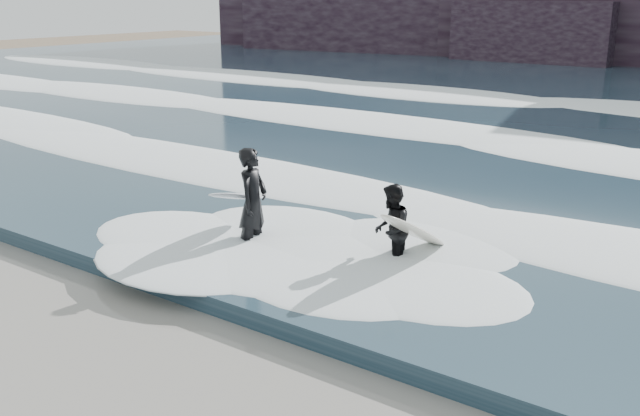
{
  "coord_description": "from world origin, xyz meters",
  "views": [
    {
      "loc": [
        8.11,
        -3.71,
        4.49
      ],
      "look_at": [
        1.35,
        5.64,
        1.0
      ],
      "focal_mm": 40.0,
      "sensor_mm": 36.0,
      "label": 1
    }
  ],
  "objects": [
    {
      "name": "foam_near",
      "position": [
        0.0,
        9.0,
        0.4
      ],
      "size": [
        60.0,
        3.2,
        0.2
      ],
      "primitive_type": "ellipsoid",
      "color": "white",
      "rests_on": "sea"
    },
    {
      "name": "sea",
      "position": [
        0.0,
        29.0,
        0.15
      ],
      "size": [
        90.0,
        52.0,
        0.3
      ],
      "primitive_type": "cube",
      "color": "#213644",
      "rests_on": "ground"
    },
    {
      "name": "surfer_right",
      "position": [
        2.63,
        5.98,
        0.77
      ],
      "size": [
        1.13,
        1.99,
        1.52
      ],
      "color": "black",
      "rests_on": "ground"
    },
    {
      "name": "surfer_left",
      "position": [
        0.1,
        5.3,
        0.98
      ],
      "size": [
        1.22,
        1.99,
        1.95
      ],
      "color": "black",
      "rests_on": "ground"
    },
    {
      "name": "foam_far",
      "position": [
        0.0,
        25.0,
        0.45
      ],
      "size": [
        60.0,
        4.8,
        0.3
      ],
      "primitive_type": "ellipsoid",
      "color": "white",
      "rests_on": "sea"
    },
    {
      "name": "foam_mid",
      "position": [
        0.0,
        16.0,
        0.42
      ],
      "size": [
        60.0,
        4.0,
        0.24
      ],
      "primitive_type": "ellipsoid",
      "color": "white",
      "rests_on": "sea"
    }
  ]
}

